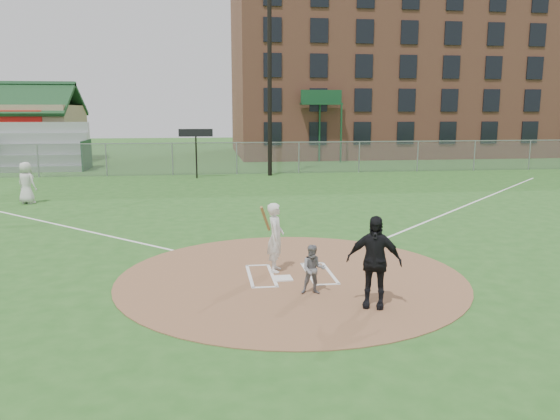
{
  "coord_description": "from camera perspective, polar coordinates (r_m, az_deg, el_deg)",
  "views": [
    {
      "loc": [
        -2.03,
        -12.6,
        4.0
      ],
      "look_at": [
        0.0,
        2.0,
        1.3
      ],
      "focal_mm": 35.0,
      "sensor_mm": 36.0,
      "label": 1
    }
  ],
  "objects": [
    {
      "name": "dirt_circle",
      "position": [
        13.37,
        1.19,
        -6.98
      ],
      "size": [
        8.4,
        8.4,
        0.02
      ],
      "primitive_type": "cylinder",
      "color": "#916444",
      "rests_on": "ground"
    },
    {
      "name": "light_pole",
      "position": [
        33.95,
        -1.1,
        14.78
      ],
      "size": [
        1.2,
        0.3,
        12.22
      ],
      "color": "black",
      "rests_on": "ground"
    },
    {
      "name": "batters_boxes",
      "position": [
        13.51,
        1.09,
        -6.73
      ],
      "size": [
        2.08,
        1.88,
        0.01
      ],
      "color": "white",
      "rests_on": "dirt_circle"
    },
    {
      "name": "scoreboard_sign",
      "position": [
        32.85,
        -8.79,
        7.44
      ],
      "size": [
        2.0,
        0.1,
        2.93
      ],
      "color": "black",
      "rests_on": "ground"
    },
    {
      "name": "batter_at_plate",
      "position": [
        13.57,
        -0.47,
        -2.86
      ],
      "size": [
        0.73,
        1.04,
        1.78
      ],
      "color": "silver",
      "rests_on": "dirt_circle"
    },
    {
      "name": "umpire",
      "position": [
        11.29,
        9.79,
        -5.33
      ],
      "size": [
        1.21,
        0.86,
        1.91
      ],
      "primitive_type": "imported",
      "rotation": [
        0.0,
        0.0,
        -0.4
      ],
      "color": "black",
      "rests_on": "dirt_circle"
    },
    {
      "name": "foul_line_third",
      "position": [
        23.05,
        -25.37,
        -0.62
      ],
      "size": [
        17.04,
        17.04,
        0.01
      ],
      "primitive_type": "cube",
      "rotation": [
        0.0,
        0.0,
        0.79
      ],
      "color": "white",
      "rests_on": "ground"
    },
    {
      "name": "home_plate",
      "position": [
        13.17,
        0.29,
        -7.14
      ],
      "size": [
        0.46,
        0.46,
        0.03
      ],
      "primitive_type": "cube",
      "rotation": [
        0.0,
        0.0,
        0.04
      ],
      "color": "white",
      "rests_on": "dirt_circle"
    },
    {
      "name": "outfield_fence",
      "position": [
        34.79,
        -4.55,
        5.42
      ],
      "size": [
        56.08,
        0.08,
        2.03
      ],
      "color": "slate",
      "rests_on": "ground"
    },
    {
      "name": "ground",
      "position": [
        13.38,
        1.19,
        -7.02
      ],
      "size": [
        140.0,
        140.0,
        0.0
      ],
      "primitive_type": "plane",
      "color": "#285B1F",
      "rests_on": "ground"
    },
    {
      "name": "bleachers",
      "position": [
        40.4,
        -23.79,
        6.08
      ],
      "size": [
        6.08,
        3.2,
        3.2
      ],
      "color": "#B7BABF",
      "rests_on": "ground"
    },
    {
      "name": "ondeck_player",
      "position": [
        26.06,
        -24.98,
        2.58
      ],
      "size": [
        1.05,
        0.92,
        1.81
      ],
      "primitive_type": "imported",
      "rotation": [
        0.0,
        0.0,
        2.65
      ],
      "color": "silver",
      "rests_on": "ground"
    },
    {
      "name": "catcher",
      "position": [
        12.01,
        3.5,
        -6.23
      ],
      "size": [
        0.58,
        0.48,
        1.1
      ],
      "primitive_type": "imported",
      "rotation": [
        0.0,
        0.0,
        -0.12
      ],
      "color": "slate",
      "rests_on": "dirt_circle"
    },
    {
      "name": "brick_warehouse",
      "position": [
        53.8,
        12.05,
        13.88
      ],
      "size": [
        30.0,
        17.17,
        15.0
      ],
      "color": "#A15C45",
      "rests_on": "ground"
    },
    {
      "name": "foul_line_first",
      "position": [
        24.58,
        18.88,
        0.46
      ],
      "size": [
        17.04,
        17.04,
        0.01
      ],
      "primitive_type": "cube",
      "rotation": [
        0.0,
        0.0,
        -0.79
      ],
      "color": "white",
      "rests_on": "ground"
    }
  ]
}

